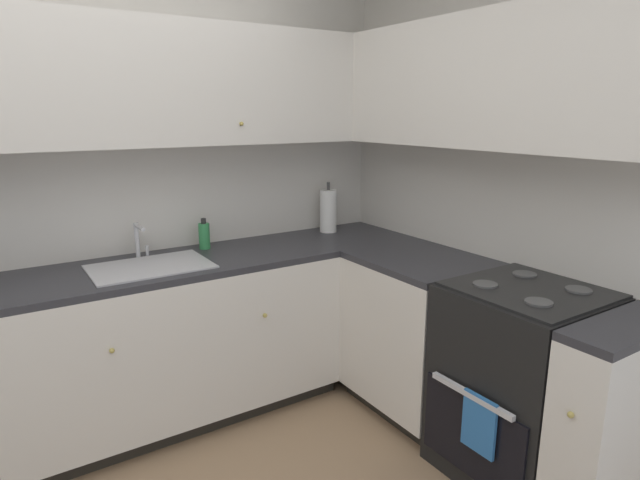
# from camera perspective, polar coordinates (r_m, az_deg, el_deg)

# --- Properties ---
(wall_back) EXTENTS (3.96, 0.05, 2.64)m
(wall_back) POSITION_cam_1_polar(r_m,az_deg,el_deg) (3.03, -26.42, 5.57)
(wall_back) COLOR silver
(wall_back) RESTS_ON ground_plane
(wall_right) EXTENTS (0.05, 3.21, 2.64)m
(wall_right) POSITION_cam_1_polar(r_m,az_deg,el_deg) (2.72, 25.38, 4.91)
(wall_right) COLOR silver
(wall_right) RESTS_ON ground_plane
(lower_cabinets_back) EXTENTS (1.76, 0.62, 0.87)m
(lower_cabinets_back) POSITION_cam_1_polar(r_m,az_deg,el_deg) (3.04, -15.30, -10.80)
(lower_cabinets_back) COLOR silver
(lower_cabinets_back) RESTS_ON ground_plane
(countertop_back) EXTENTS (2.97, 0.60, 0.03)m
(countertop_back) POSITION_cam_1_polar(r_m,az_deg,el_deg) (2.88, -15.89, -2.70)
(countertop_back) COLOR #2D2D33
(countertop_back) RESTS_ON lower_cabinets_back
(lower_cabinets_right) EXTENTS (0.62, 1.56, 0.87)m
(lower_cabinets_right) POSITION_cam_1_polar(r_m,az_deg,el_deg) (2.91, 14.29, -11.87)
(lower_cabinets_right) COLOR silver
(lower_cabinets_right) RESTS_ON ground_plane
(countertop_right) EXTENTS (0.60, 1.56, 0.03)m
(countertop_right) POSITION_cam_1_polar(r_m,az_deg,el_deg) (2.75, 14.79, -3.43)
(countertop_right) COLOR #2D2D33
(countertop_right) RESTS_ON lower_cabinets_right
(oven_range) EXTENTS (0.68, 0.62, 1.05)m
(oven_range) POSITION_cam_1_polar(r_m,az_deg,el_deg) (2.69, 21.01, -14.10)
(oven_range) COLOR black
(oven_range) RESTS_ON ground_plane
(upper_cabinets_back) EXTENTS (2.65, 0.34, 0.62)m
(upper_cabinets_back) POSITION_cam_1_polar(r_m,az_deg,el_deg) (2.87, -21.16, 15.59)
(upper_cabinets_back) COLOR silver
(upper_cabinets_right) EXTENTS (0.32, 2.11, 0.62)m
(upper_cabinets_right) POSITION_cam_1_polar(r_m,az_deg,el_deg) (2.85, 15.49, 16.02)
(upper_cabinets_right) COLOR silver
(sink) EXTENTS (0.59, 0.40, 0.10)m
(sink) POSITION_cam_1_polar(r_m,az_deg,el_deg) (2.83, -17.86, -3.61)
(sink) COLOR #B7B7BC
(sink) RESTS_ON countertop_back
(faucet) EXTENTS (0.07, 0.16, 0.19)m
(faucet) POSITION_cam_1_polar(r_m,az_deg,el_deg) (2.99, -19.05, 0.29)
(faucet) COLOR silver
(faucet) RESTS_ON countertop_back
(soap_bottle) EXTENTS (0.06, 0.06, 0.18)m
(soap_bottle) POSITION_cam_1_polar(r_m,az_deg,el_deg) (3.11, -12.43, 0.48)
(soap_bottle) COLOR #338C4C
(soap_bottle) RESTS_ON countertop_back
(paper_towel_roll) EXTENTS (0.11, 0.11, 0.34)m
(paper_towel_roll) POSITION_cam_1_polar(r_m,az_deg,el_deg) (3.46, 0.90, 3.19)
(paper_towel_roll) COLOR white
(paper_towel_roll) RESTS_ON countertop_back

